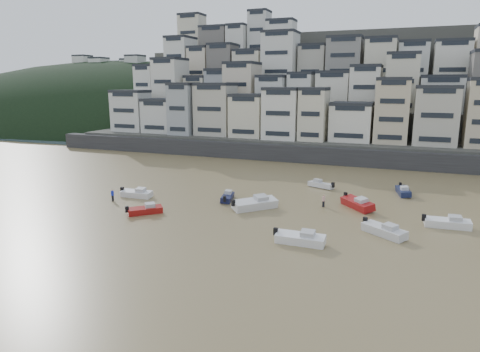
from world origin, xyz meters
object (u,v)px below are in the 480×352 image
at_px(boat_f, 228,196).
at_px(boat_h, 321,184).
at_px(boat_b, 384,229).
at_px(boat_d, 448,221).
at_px(person_blue, 113,195).
at_px(boat_j, 145,209).
at_px(boat_c, 255,203).
at_px(boat_e, 357,202).
at_px(boat_a, 300,237).
at_px(boat_i, 403,190).
at_px(person_pink, 324,201).
at_px(boat_k, 137,193).

distance_m(boat_f, boat_h, 16.70).
distance_m(boat_b, boat_d, 8.69).
bearing_deg(person_blue, boat_j, -24.47).
height_order(boat_c, boat_e, boat_c).
relative_size(boat_a, boat_h, 1.21).
bearing_deg(boat_d, person_blue, -178.19).
relative_size(boat_a, boat_f, 1.21).
distance_m(boat_i, person_pink, 14.86).
bearing_deg(boat_c, boat_d, -44.44).
xyz_separation_m(boat_f, boat_i, (23.41, 12.69, 0.07)).
bearing_deg(person_pink, boat_a, -88.77).
distance_m(boat_j, person_blue, 8.56).
bearing_deg(boat_d, boat_h, 136.66).
bearing_deg(boat_i, boat_f, -73.38).
bearing_deg(boat_j, boat_c, -13.76).
height_order(boat_a, boat_k, boat_a).
bearing_deg(boat_f, boat_a, -146.26).
bearing_deg(boat_d, boat_i, 105.17).
height_order(boat_c, boat_f, boat_c).
height_order(boat_b, boat_i, boat_b).
bearing_deg(boat_a, person_blue, 166.86).
bearing_deg(boat_k, boat_i, 20.95).
distance_m(boat_b, boat_j, 29.21).
bearing_deg(boat_f, boat_c, -131.00).
height_order(boat_b, person_pink, person_pink).
relative_size(boat_a, boat_d, 1.03).
relative_size(boat_d, boat_f, 1.18).
xyz_separation_m(boat_e, person_pink, (-4.35, -0.98, 0.05)).
bearing_deg(boat_a, boat_j, 171.42).
distance_m(boat_b, boat_e, 10.47).
distance_m(boat_h, boat_j, 28.96).
relative_size(boat_h, person_blue, 2.68).
distance_m(boat_d, person_blue, 43.86).
xyz_separation_m(boat_c, boat_k, (-18.27, -0.59, -0.21)).
height_order(boat_b, boat_c, boat_c).
xyz_separation_m(boat_b, person_pink, (-8.30, 8.72, 0.10)).
height_order(boat_e, boat_h, boat_e).
xyz_separation_m(boat_i, person_blue, (-38.54, -18.99, 0.16)).
distance_m(boat_d, person_pink, 15.38).
height_order(boat_i, boat_k, boat_k).
distance_m(boat_b, boat_f, 22.85).
bearing_deg(person_blue, boat_a, -13.03).
bearing_deg(boat_d, boat_c, 178.48).
bearing_deg(boat_b, boat_d, 74.91).
bearing_deg(boat_h, boat_a, 117.92).
height_order(boat_d, boat_e, boat_e).
bearing_deg(boat_h, boat_c, 90.75).
xyz_separation_m(boat_e, boat_k, (-30.94, -5.98, -0.11)).
bearing_deg(boat_k, boat_f, 11.48).
height_order(boat_c, boat_k, boat_c).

